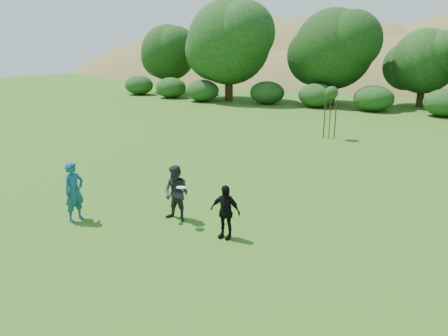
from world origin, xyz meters
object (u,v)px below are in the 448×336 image
(player_grey, at_px, (176,193))
(player_black, at_px, (225,212))
(player_teal, at_px, (74,192))
(sapling, at_px, (331,94))

(player_grey, xyz_separation_m, player_black, (1.82, -0.37, -0.09))
(player_teal, bearing_deg, sapling, -7.04)
(sapling, bearing_deg, player_grey, -92.04)
(player_black, distance_m, sapling, 14.23)
(player_grey, xyz_separation_m, sapling, (0.49, 13.70, 1.60))
(player_teal, height_order, player_black, player_teal)
(player_teal, bearing_deg, player_grey, -55.78)
(player_teal, height_order, player_grey, player_teal)
(player_grey, height_order, sapling, sapling)
(player_grey, distance_m, sapling, 13.80)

